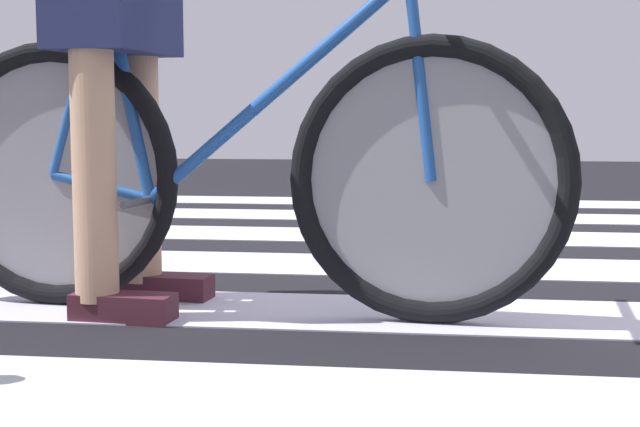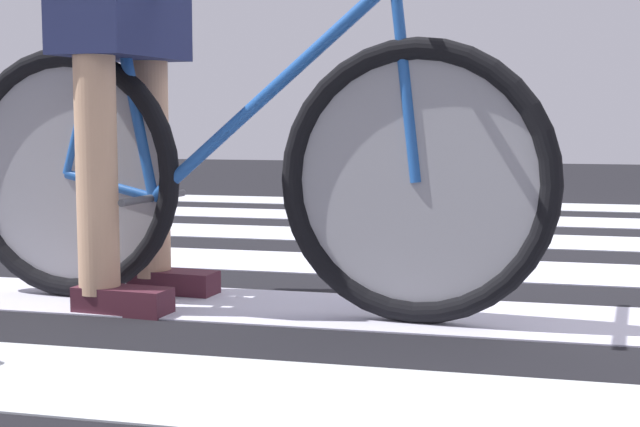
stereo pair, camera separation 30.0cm
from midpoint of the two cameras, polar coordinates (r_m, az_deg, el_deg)
The scene contains 3 objects.
ground at distance 3.46m, azimuth 21.34°, elevation -3.18°, with size 18.00×14.00×0.02m.
bicycle_1_of_2 at distance 2.41m, azimuth -2.39°, elevation 2.83°, with size 1.73×0.52×0.93m.
cyclist_1_of_2 at distance 2.54m, azimuth -9.00°, elevation 8.25°, with size 0.35×0.43×0.96m.
Camera 2 is at (-0.30, -3.39, 0.54)m, focal length 51.42 mm.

